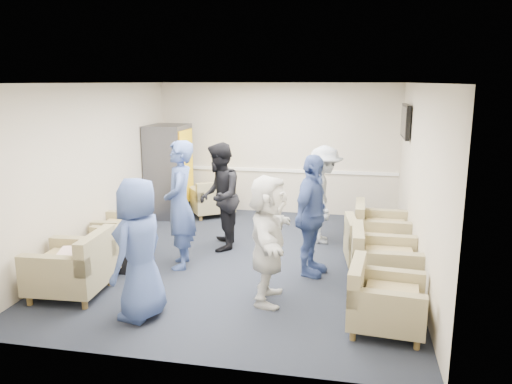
% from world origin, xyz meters
% --- Properties ---
extents(floor, '(6.00, 6.00, 0.00)m').
position_xyz_m(floor, '(0.00, 0.00, 0.00)').
color(floor, black).
rests_on(floor, ground).
extents(ceiling, '(6.00, 6.00, 0.00)m').
position_xyz_m(ceiling, '(0.00, 0.00, 2.70)').
color(ceiling, silver).
rests_on(ceiling, back_wall).
extents(back_wall, '(5.00, 0.02, 2.70)m').
position_xyz_m(back_wall, '(0.00, 3.00, 1.35)').
color(back_wall, beige).
rests_on(back_wall, floor).
extents(front_wall, '(5.00, 0.02, 2.70)m').
position_xyz_m(front_wall, '(0.00, -3.00, 1.35)').
color(front_wall, beige).
rests_on(front_wall, floor).
extents(left_wall, '(0.02, 6.00, 2.70)m').
position_xyz_m(left_wall, '(-2.50, 0.00, 1.35)').
color(left_wall, beige).
rests_on(left_wall, floor).
extents(right_wall, '(0.02, 6.00, 2.70)m').
position_xyz_m(right_wall, '(2.50, 0.00, 1.35)').
color(right_wall, beige).
rests_on(right_wall, floor).
extents(chair_rail, '(4.98, 0.04, 0.06)m').
position_xyz_m(chair_rail, '(0.00, 2.98, 0.90)').
color(chair_rail, white).
rests_on(chair_rail, back_wall).
extents(tv, '(0.10, 1.00, 0.58)m').
position_xyz_m(tv, '(2.44, 1.80, 2.05)').
color(tv, black).
rests_on(tv, right_wall).
extents(armchair_left_near, '(0.95, 0.95, 0.72)m').
position_xyz_m(armchair_left_near, '(-1.88, -1.73, 0.36)').
color(armchair_left_near, '#8B805A').
rests_on(armchair_left_near, floor).
extents(armchair_left_mid, '(0.83, 0.83, 0.61)m').
position_xyz_m(armchair_left_mid, '(-1.93, -0.85, 0.30)').
color(armchair_left_mid, '#8B805A').
rests_on(armchair_left_mid, floor).
extents(armchair_left_far, '(0.86, 0.86, 0.62)m').
position_xyz_m(armchair_left_far, '(-2.04, 0.08, 0.31)').
color(armchair_left_far, '#8B805A').
rests_on(armchair_left_far, floor).
extents(armchair_right_near, '(0.88, 0.88, 0.65)m').
position_xyz_m(armchair_right_near, '(1.97, -1.90, 0.32)').
color(armchair_right_near, '#8B805A').
rests_on(armchair_right_near, floor).
extents(armchair_right_midnear, '(0.90, 0.90, 0.71)m').
position_xyz_m(armchair_right_midnear, '(2.00, -0.75, 0.35)').
color(armchair_right_midnear, '#8B805A').
rests_on(armchair_right_midnear, floor).
extents(armchair_right_midfar, '(0.89, 0.89, 0.64)m').
position_xyz_m(armchair_right_midfar, '(1.87, 0.05, 0.32)').
color(armchair_right_midfar, '#8B805A').
rests_on(armchair_right_midfar, floor).
extents(armchair_right_far, '(0.88, 0.88, 0.69)m').
position_xyz_m(armchair_right_far, '(2.03, 0.73, 0.35)').
color(armchair_right_far, '#8B805A').
rests_on(armchair_right_far, floor).
extents(armchair_corner, '(1.12, 1.12, 0.65)m').
position_xyz_m(armchair_corner, '(-1.25, 2.41, 0.32)').
color(armchair_corner, '#8B805A').
rests_on(armchair_corner, floor).
extents(vending_machine, '(0.76, 0.89, 1.87)m').
position_xyz_m(vending_machine, '(-2.09, 2.25, 0.94)').
color(vending_machine, '#505058').
rests_on(vending_machine, floor).
extents(backpack, '(0.32, 0.23, 0.53)m').
position_xyz_m(backpack, '(-1.62, -0.86, 0.27)').
color(backpack, black).
rests_on(backpack, floor).
extents(pillow, '(0.45, 0.52, 0.13)m').
position_xyz_m(pillow, '(-1.90, -1.73, 0.54)').
color(pillow, white).
rests_on(pillow, armchair_left_near).
extents(person_front_left, '(0.67, 0.90, 1.67)m').
position_xyz_m(person_front_left, '(-0.79, -2.13, 0.84)').
color(person_front_left, '#3B508D').
rests_on(person_front_left, floor).
extents(person_mid_left, '(0.61, 0.78, 1.90)m').
position_xyz_m(person_mid_left, '(-0.89, -0.46, 0.95)').
color(person_mid_left, '#3B508D').
rests_on(person_mid_left, floor).
extents(person_back_left, '(0.82, 0.97, 1.77)m').
position_xyz_m(person_back_left, '(-0.54, 0.45, 0.88)').
color(person_back_left, black).
rests_on(person_back_left, floor).
extents(person_back_right, '(0.72, 1.13, 1.67)m').
position_xyz_m(person_back_right, '(1.11, 1.13, 0.84)').
color(person_back_right, beige).
rests_on(person_back_right, floor).
extents(person_mid_right, '(0.68, 1.10, 1.74)m').
position_xyz_m(person_mid_right, '(1.04, -0.40, 0.87)').
color(person_mid_right, '#3B508D').
rests_on(person_mid_right, floor).
extents(person_front_right, '(0.59, 1.54, 1.63)m').
position_xyz_m(person_front_right, '(0.60, -1.41, 0.81)').
color(person_front_right, silver).
rests_on(person_front_right, floor).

